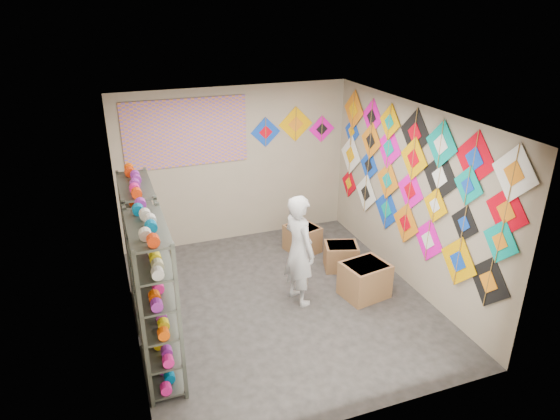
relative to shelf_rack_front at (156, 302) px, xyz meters
name	(u,v)px	position (x,y,z in m)	size (l,w,h in m)	color
ground	(281,302)	(1.78, 0.85, -0.95)	(4.50, 4.50, 0.00)	#2B2926
room_walls	(281,195)	(1.78, 0.85, 0.69)	(4.50, 4.50, 4.50)	tan
shelf_rack_front	(156,302)	(0.00, 0.00, 0.00)	(0.40, 1.10, 1.90)	#4C5147
shelf_rack_back	(143,250)	(0.00, 1.30, 0.00)	(0.40, 1.10, 1.90)	#4C5147
string_spools	(148,266)	(0.00, 0.65, 0.10)	(0.12, 2.36, 0.12)	#EE1889
kite_wall_display	(412,178)	(3.76, 0.82, 0.69)	(0.05, 4.31, 2.07)	black
back_wall_kites	(294,128)	(2.84, 3.09, 0.97)	(1.56, 0.02, 0.69)	blue
poster	(186,133)	(0.98, 3.08, 1.05)	(2.00, 0.01, 1.10)	#7E53B5
shopkeeper	(299,250)	(2.04, 0.82, -0.14)	(0.51, 0.66, 1.62)	silver
carton_a	(365,280)	(2.98, 0.60, -0.69)	(0.62, 0.52, 0.52)	olive
carton_b	(341,256)	(3.02, 1.43, -0.74)	(0.51, 0.42, 0.42)	olive
carton_c	(302,239)	(2.67, 2.19, -0.72)	(0.47, 0.52, 0.45)	olive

